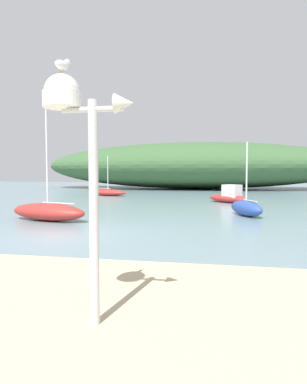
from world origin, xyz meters
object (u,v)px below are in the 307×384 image
seagull_on_radar (63,64)px  sailboat_far_right (246,208)px  sailboat_by_sandbar (108,192)px  mast_structure (74,122)px  motorboat_east_reach (229,196)px  sailboat_far_left (48,211)px

seagull_on_radar → sailboat_far_right: (3.44, 12.61, -3.04)m
sailboat_by_sandbar → mast_structure: bearing=-72.6°
sailboat_far_right → mast_structure: bearing=-104.6°
mast_structure → motorboat_east_reach: 20.10m
mast_structure → sailboat_by_sandbar: 26.34m
sailboat_by_sandbar → sailboat_far_right: bearing=-48.1°
motorboat_east_reach → sailboat_far_right: bearing=-86.2°
sailboat_far_right → seagull_on_radar: bearing=-105.3°
motorboat_east_reach → sailboat_far_left: 13.23m
mast_structure → seagull_on_radar: (-0.15, 0.01, 0.70)m
sailboat_by_sandbar → motorboat_east_reach: bearing=-26.3°
sailboat_by_sandbar → sailboat_far_left: size_ratio=0.77×
sailboat_by_sandbar → motorboat_east_reach: size_ratio=1.24×
motorboat_east_reach → sailboat_far_left: size_ratio=0.62×
mast_structure → seagull_on_radar: 0.72m
seagull_on_radar → sailboat_by_sandbar: (-7.69, 25.02, -3.12)m
sailboat_far_left → seagull_on_radar: bearing=-60.6°
motorboat_east_reach → sailboat_far_right: sailboat_far_right is taller
seagull_on_radar → sailboat_by_sandbar: bearing=107.1°
seagull_on_radar → mast_structure: bearing=-5.1°
motorboat_east_reach → sailboat_far_right: 7.17m
motorboat_east_reach → sailboat_far_left: sailboat_far_left is taller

